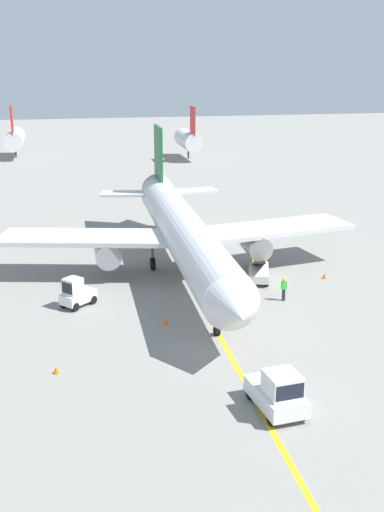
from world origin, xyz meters
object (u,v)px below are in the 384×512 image
at_px(baggage_tug_near_wing, 76,294).
at_px(safety_cone_wingtip_left, 325,276).
at_px(ground_crew_marshaller, 284,288).
at_px(safety_cone_tail_area, 165,321).
at_px(pushback_tug, 278,392).
at_px(safety_cone_nose_left, 56,370).
at_px(safety_cone_wingtip_right, 254,301).
at_px(belt_loader_forward_hold, 259,271).
at_px(airliner, 183,231).

bearing_deg(baggage_tug_near_wing, safety_cone_wingtip_left, 6.13).
bearing_deg(ground_crew_marshaller, safety_cone_tail_area, -164.31).
relative_size(pushback_tug, safety_cone_wingtip_left, 8.61).
bearing_deg(safety_cone_nose_left, safety_cone_wingtip_right, 29.67).
height_order(safety_cone_wingtip_left, safety_cone_wingtip_right, same).
bearing_deg(belt_loader_forward_hold, ground_crew_marshaller, -84.08).
bearing_deg(safety_cone_wingtip_right, pushback_tug, -102.36).
bearing_deg(ground_crew_marshaller, safety_cone_nose_left, -153.12).
relative_size(safety_cone_nose_left, safety_cone_wingtip_left, 1.00).
xyz_separation_m(safety_cone_wingtip_right, safety_cone_tail_area, (-6.54, -2.18, 0.00)).
height_order(safety_cone_nose_left, safety_cone_wingtip_right, same).
relative_size(pushback_tug, safety_cone_wingtip_right, 8.61).
bearing_deg(safety_cone_nose_left, baggage_tug_near_wing, 81.60).
distance_m(safety_cone_wingtip_left, safety_cone_wingtip_right, 8.01).
bearing_deg(baggage_tug_near_wing, safety_cone_wingtip_right, -9.84).
height_order(pushback_tug, safety_cone_wingtip_right, pushback_tug).
height_order(pushback_tug, belt_loader_forward_hold, belt_loader_forward_hold).
bearing_deg(safety_cone_wingtip_left, ground_crew_marshaller, -140.70).
xyz_separation_m(pushback_tug, safety_cone_wingtip_right, (3.01, 13.72, -0.77)).
xyz_separation_m(belt_loader_forward_hold, safety_cone_wingtip_left, (5.11, -0.60, -0.56)).
bearing_deg(airliner, pushback_tug, -88.59).
xyz_separation_m(safety_cone_nose_left, safety_cone_tail_area, (6.85, 5.46, 0.00)).
height_order(airliner, safety_cone_nose_left, airliner).
height_order(baggage_tug_near_wing, belt_loader_forward_hold, belt_loader_forward_hold).
bearing_deg(airliner, safety_cone_wingtip_right, -64.86).
distance_m(pushback_tug, belt_loader_forward_hold, 19.03).
xyz_separation_m(airliner, safety_cone_nose_left, (-9.87, -15.16, -3.20)).
relative_size(airliner, baggage_tug_near_wing, 13.28).
height_order(baggage_tug_near_wing, safety_cone_tail_area, baggage_tug_near_wing).
bearing_deg(safety_cone_wingtip_left, safety_cone_tail_area, -154.96).
bearing_deg(pushback_tug, safety_cone_nose_left, 149.66).
height_order(airliner, pushback_tug, airliner).
bearing_deg(safety_cone_nose_left, belt_loader_forward_hold, 39.10).
relative_size(pushback_tug, baggage_tug_near_wing, 1.43).
bearing_deg(airliner, safety_cone_tail_area, -107.26).
relative_size(baggage_tug_near_wing, safety_cone_nose_left, 6.03).
bearing_deg(belt_loader_forward_hold, baggage_tug_near_wing, -169.19).
bearing_deg(belt_loader_forward_hold, safety_cone_tail_area, -140.44).
distance_m(ground_crew_marshaller, safety_cone_nose_left, 17.54).
xyz_separation_m(airliner, ground_crew_marshaller, (5.76, -7.23, -2.51)).
height_order(belt_loader_forward_hold, ground_crew_marshaller, belt_loader_forward_hold).
xyz_separation_m(airliner, belt_loader_forward_hold, (5.31, -2.82, -2.64)).
xyz_separation_m(ground_crew_marshaller, safety_cone_wingtip_right, (-2.23, -0.29, -0.69)).
relative_size(belt_loader_forward_hold, safety_cone_wingtip_right, 11.71).
distance_m(baggage_tug_near_wing, safety_cone_nose_left, 9.84).
bearing_deg(safety_cone_tail_area, pushback_tug, -72.96).
bearing_deg(safety_cone_wingtip_right, ground_crew_marshaller, 7.38).
distance_m(ground_crew_marshaller, safety_cone_tail_area, 9.14).
distance_m(pushback_tug, baggage_tug_near_wing, 18.15).
height_order(airliner, safety_cone_wingtip_right, airliner).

